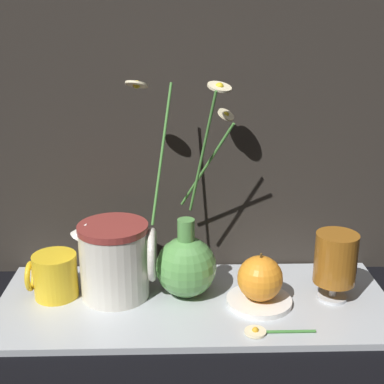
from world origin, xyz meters
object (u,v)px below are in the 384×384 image
(tea_glass, at_px, (336,260))
(yellow_mug, at_px, (54,276))
(vase_with_flowers, at_px, (186,262))
(orange_fruit, at_px, (260,278))
(ceramic_pitcher, at_px, (116,257))

(tea_glass, bearing_deg, yellow_mug, 176.95)
(vase_with_flowers, xyz_separation_m, orange_fruit, (0.13, -0.04, -0.02))
(tea_glass, height_order, orange_fruit, tea_glass)
(vase_with_flowers, bearing_deg, yellow_mug, -179.87)
(ceramic_pitcher, height_order, tea_glass, ceramic_pitcher)
(vase_with_flowers, height_order, ceramic_pitcher, vase_with_flowers)
(tea_glass, bearing_deg, ceramic_pitcher, 176.02)
(tea_glass, bearing_deg, vase_with_flowers, 174.09)
(vase_with_flowers, bearing_deg, orange_fruit, -16.71)
(yellow_mug, distance_m, tea_glass, 0.51)
(yellow_mug, distance_m, orange_fruit, 0.38)
(yellow_mug, bearing_deg, vase_with_flowers, 0.13)
(ceramic_pitcher, bearing_deg, tea_glass, -3.98)
(vase_with_flowers, relative_size, yellow_mug, 4.33)
(orange_fruit, bearing_deg, yellow_mug, 174.09)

